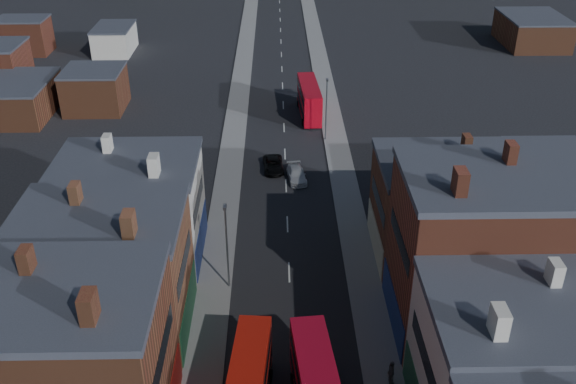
{
  "coord_description": "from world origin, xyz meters",
  "views": [
    {
      "loc": [
        -1.01,
        -14.14,
        34.14
      ],
      "look_at": [
        0.0,
        37.08,
        5.34
      ],
      "focal_mm": 40.0,
      "sensor_mm": 36.0,
      "label": 1
    }
  ],
  "objects_px": {
    "bus_2": "(309,99)",
    "car_2": "(273,165)",
    "car_3": "(297,175)",
    "ped_3": "(391,373)"
  },
  "relations": [
    {
      "from": "car_2",
      "to": "car_3",
      "type": "relative_size",
      "value": 1.04
    },
    {
      "from": "car_3",
      "to": "ped_3",
      "type": "height_order",
      "value": "ped_3"
    },
    {
      "from": "bus_2",
      "to": "ped_3",
      "type": "relative_size",
      "value": 5.4
    },
    {
      "from": "bus_2",
      "to": "car_3",
      "type": "height_order",
      "value": "bus_2"
    },
    {
      "from": "car_2",
      "to": "car_3",
      "type": "height_order",
      "value": "car_3"
    },
    {
      "from": "car_2",
      "to": "car_3",
      "type": "bearing_deg",
      "value": -47.61
    },
    {
      "from": "car_2",
      "to": "ped_3",
      "type": "xyz_separation_m",
      "value": [
        8.29,
        -33.2,
        0.43
      ]
    },
    {
      "from": "bus_2",
      "to": "ped_3",
      "type": "height_order",
      "value": "bus_2"
    },
    {
      "from": "car_3",
      "to": "ped_3",
      "type": "bearing_deg",
      "value": -87.04
    },
    {
      "from": "bus_2",
      "to": "car_2",
      "type": "bearing_deg",
      "value": -110.13
    }
  ]
}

